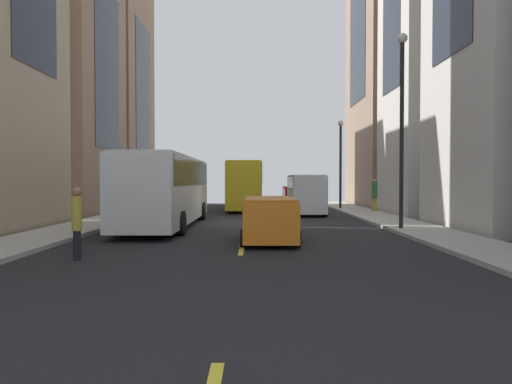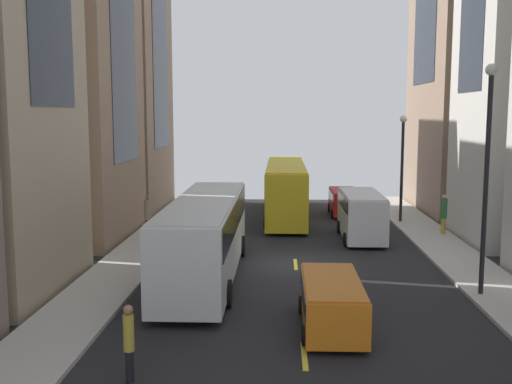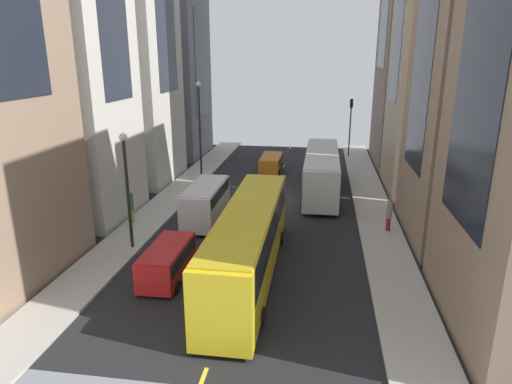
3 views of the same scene
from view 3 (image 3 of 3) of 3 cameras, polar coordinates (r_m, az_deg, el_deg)
The scene contains 20 objects.
ground_plane at distance 35.00m, azimuth 1.90°, elevation -0.87°, with size 41.98×41.98×0.00m, color black.
sidewalk_west at distance 35.00m, azimuth 14.45°, elevation -1.29°, with size 2.67×44.00×0.15m, color #B2ADA3.
sidewalk_east at distance 36.59m, azimuth -10.10°, elevation -0.21°, with size 2.67×44.00×0.15m, color #B2ADA3.
lane_stripe_0 at distance 55.29m, azimuth 4.41°, elevation 5.76°, with size 0.16×2.00×0.01m, color yellow.
lane_stripe_1 at distance 45.06m, azimuth 3.43°, elevation 3.19°, with size 0.16×2.00×0.01m, color yellow.
lane_stripe_2 at distance 35.00m, azimuth 1.90°, elevation -0.86°, with size 0.16×2.00×0.01m, color yellow.
lane_stripe_3 at distance 25.30m, azimuth -0.86°, elevation -8.10°, with size 0.16×2.00×0.01m, color yellow.
building_west_2 at distance 28.92m, azimuth 27.89°, elevation 12.58°, with size 7.74×9.13×18.93m.
building_east_0 at distance 50.84m, azimuth -12.24°, elevation 15.68°, with size 9.36×8.42×19.78m.
city_bus_white at distance 36.53m, azimuth 8.34°, elevation 3.00°, with size 2.80×12.49×3.35m.
streetcar_yellow at distance 22.32m, azimuth -0.91°, elevation -5.69°, with size 2.70×13.60×3.59m.
delivery_van_white at distance 29.90m, azimuth -6.42°, elevation -1.07°, with size 2.25×5.68×2.58m.
car_orange_0 at distance 42.76m, azimuth 1.91°, elevation 3.76°, with size 2.02×4.60×1.61m.
car_red_1 at distance 22.91m, azimuth -11.23°, elevation -8.44°, with size 1.93×4.28×1.73m.
pedestrian_crossing_near at distance 29.20m, azimuth 16.58°, elevation -2.56°, with size 0.37×0.37×2.20m.
pedestrian_walking_far at distance 46.46m, azimuth 9.28°, elevation 4.85°, with size 0.28×0.28×2.05m.
pedestrian_waiting_curb at distance 30.48m, azimuth -15.63°, elevation -1.66°, with size 0.37×0.37×2.19m.
traffic_light_near_corner at distance 49.84m, azimuth 11.95°, elevation 9.34°, with size 0.32×0.44×6.14m.
streetlamp_near at distance 39.63m, azimuth -7.19°, elevation 8.88°, with size 0.44×0.44×8.48m.
streetlamp_far at distance 25.70m, azimuth -16.13°, elevation 1.66°, with size 0.44×0.44×6.60m.
Camera 3 is at (-3.72, 33.11, 10.73)m, focal length 31.45 mm.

